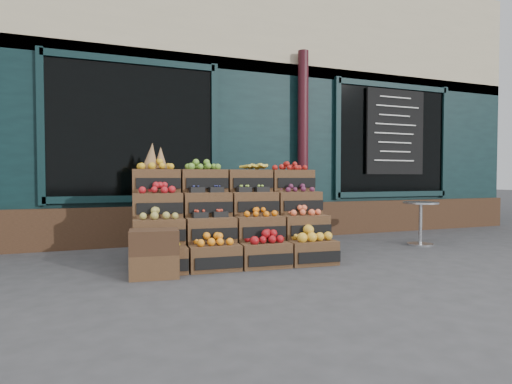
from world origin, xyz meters
name	(u,v)px	position (x,y,z in m)	size (l,w,h in m)	color
ground	(293,265)	(0.00, 0.00, 0.00)	(60.00, 60.00, 0.00)	#363638
shop_facade	(193,118)	(0.00, 5.11, 2.40)	(12.00, 6.24, 4.80)	black
crate_display	(230,224)	(-0.60, 0.58, 0.45)	(2.45, 1.35, 1.47)	#4A311D
spare_crates	(154,253)	(-1.62, 0.00, 0.25)	(0.54, 0.41, 0.50)	#4A311D
bistro_table	(420,218)	(2.49, 0.65, 0.41)	(0.53, 0.53, 0.67)	#B6B8BD
shopkeeper	(160,186)	(-1.14, 2.67, 0.89)	(0.65, 0.43, 1.78)	#175218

